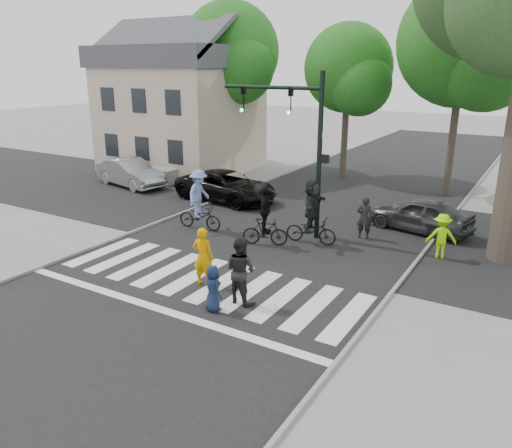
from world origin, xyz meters
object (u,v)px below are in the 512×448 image
Objects in this scene: pedestrian_child at (213,288)px; cyclist_right at (312,215)px; traffic_signal at (299,131)px; car_silver at (130,173)px; cyclist_mid at (265,221)px; car_grey at (421,215)px; car_suv at (227,186)px; pedestrian_adult at (240,270)px; pedestrian_woman at (203,257)px; cyclist_left at (199,204)px.

cyclist_right reaches higher than pedestrian_child.
traffic_signal reaches higher than car_silver.
cyclist_mid reaches higher than car_grey.
pedestrian_child is 0.25× the size of car_suv.
pedestrian_woman is at bearing -5.05° from pedestrian_adult.
pedestrian_adult is 6.61m from cyclist_left.
car_suv reaches higher than pedestrian_child.
cyclist_mid is 0.48× the size of car_silver.
pedestrian_adult is at bearing -43.06° from cyclist_left.
cyclist_right is 0.53× the size of car_silver.
cyclist_left is 0.54× the size of car_silver.
cyclist_right reaches higher than cyclist_mid.
pedestrian_woman is at bearing -115.15° from car_silver.
cyclist_right is at bearing -29.62° from car_grey.
traffic_signal is 7.52m from pedestrian_child.
pedestrian_adult is 0.88× the size of cyclist_mid.
cyclist_right is 0.60× the size of car_grey.
car_grey is at bearing -77.48° from car_silver.
car_suv is at bearing -34.56° from pedestrian_child.
pedestrian_child is at bearing -74.90° from cyclist_mid.
pedestrian_adult is at bearing 156.24° from pedestrian_woman.
cyclist_right is 12.40m from car_silver.
car_grey is (3.00, 9.50, 0.03)m from pedestrian_child.
cyclist_mid is at bearing -103.96° from traffic_signal.
pedestrian_woman reaches higher than car_suv.
traffic_signal is at bearing -91.32° from car_silver.
car_grey is (2.64, 8.71, -0.27)m from pedestrian_adult.
traffic_signal is at bearing -112.67° from car_suv.
cyclist_left reaches higher than cyclist_right.
cyclist_mid reaches higher than car_silver.
cyclist_mid is 1.68m from cyclist_right.
cyclist_left is at bearing -105.88° from car_silver.
pedestrian_child is at bearing -89.63° from cyclist_right.
car_suv is at bearing -45.29° from pedestrian_adult.
cyclist_left is at bearing -26.97° from pedestrian_child.
pedestrian_adult is 0.43× the size of car_silver.
cyclist_mid is at bearing -99.88° from car_silver.
car_grey is at bearing -84.66° from pedestrian_child.
cyclist_left is 0.60× the size of car_grey.
cyclist_left is 3.13m from cyclist_mid.
traffic_signal reaches higher than cyclist_mid.
pedestrian_child is 5.23m from cyclist_mid.
car_grey is (7.47, 4.20, -0.36)m from cyclist_left.
traffic_signal is at bearing -59.09° from pedestrian_child.
pedestrian_adult is at bearing -68.07° from cyclist_mid.
cyclist_left is 1.00× the size of cyclist_right.
cyclist_right is (0.91, -0.63, -2.85)m from traffic_signal.
pedestrian_adult is at bearing -85.76° from cyclist_right.
pedestrian_adult is 9.11m from car_grey.
cyclist_left is 1.11× the size of cyclist_mid.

